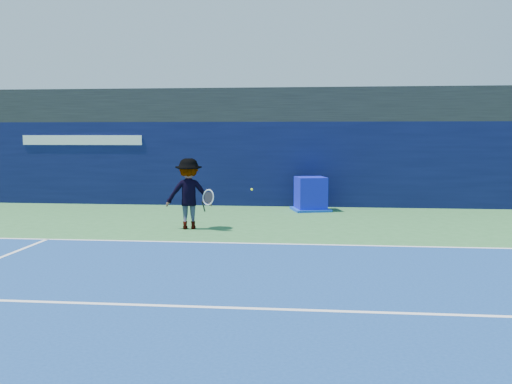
# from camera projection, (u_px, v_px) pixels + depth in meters

# --- Properties ---
(ground) EXTENTS (80.00, 80.00, 0.00)m
(ground) POSITION_uv_depth(u_px,v_px,m) (232.00, 275.00, 10.42)
(ground) COLOR #316D36
(ground) RESTS_ON ground
(baseline) EXTENTS (24.00, 0.10, 0.01)m
(baseline) POSITION_uv_depth(u_px,v_px,m) (251.00, 243.00, 13.39)
(baseline) COLOR white
(baseline) RESTS_ON ground
(service_line) EXTENTS (24.00, 0.10, 0.01)m
(service_line) POSITION_uv_depth(u_px,v_px,m) (212.00, 307.00, 8.44)
(service_line) COLOR white
(service_line) RESTS_ON ground
(stadium_band) EXTENTS (36.00, 3.00, 1.20)m
(stadium_band) POSITION_uv_depth(u_px,v_px,m) (276.00, 107.00, 21.44)
(stadium_band) COLOR black
(stadium_band) RESTS_ON back_wall_assembly
(back_wall_assembly) EXTENTS (36.00, 1.03, 3.00)m
(back_wall_assembly) POSITION_uv_depth(u_px,v_px,m) (274.00, 164.00, 20.66)
(back_wall_assembly) COLOR #0A0E37
(back_wall_assembly) RESTS_ON ground
(equipment_cart) EXTENTS (1.45, 1.45, 1.13)m
(equipment_cart) POSITION_uv_depth(u_px,v_px,m) (311.00, 195.00, 19.18)
(equipment_cart) COLOR #0D10B6
(equipment_cart) RESTS_ON ground
(tennis_player) EXTENTS (1.44, 0.93, 1.92)m
(tennis_player) POSITION_uv_depth(u_px,v_px,m) (189.00, 194.00, 15.44)
(tennis_player) COLOR white
(tennis_player) RESTS_ON ground
(tennis_ball) EXTENTS (0.06, 0.06, 0.06)m
(tennis_ball) POSITION_uv_depth(u_px,v_px,m) (252.00, 189.00, 14.62)
(tennis_ball) COLOR #DBEE1A
(tennis_ball) RESTS_ON ground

